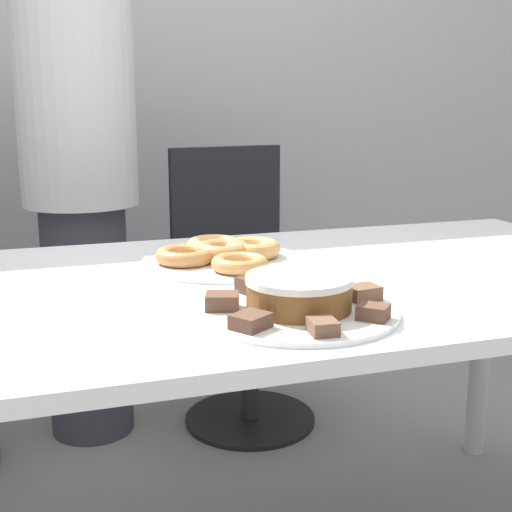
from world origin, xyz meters
The scene contains 19 objects.
wall_back centered at (0.00, 1.55, 1.30)m, with size 8.00×0.05×2.60m.
table centered at (0.00, 0.00, 0.65)m, with size 1.97×0.91×0.72m.
person_standing centered at (-0.18, 0.92, 0.80)m, with size 0.35×0.35×1.53m.
office_chair_right centered at (0.32, 0.87, 0.44)m, with size 0.48×0.48×0.91m.
plate_cake centered at (0.08, -0.25, 0.73)m, with size 0.34×0.34×0.01m.
plate_donuts centered at (0.06, 0.15, 0.73)m, with size 0.36×0.36×0.01m.
frosted_cake centered at (0.08, -0.25, 0.76)m, with size 0.18×0.18×0.06m.
lamington_0 centered at (0.03, -0.12, 0.75)m, with size 0.06×0.06×0.03m.
lamington_1 centered at (-0.04, -0.21, 0.74)m, with size 0.07×0.06×0.03m.
lamington_2 centered at (-0.03, -0.32, 0.74)m, with size 0.07×0.07×0.02m.
lamington_3 centered at (0.07, -0.38, 0.74)m, with size 0.05×0.05×0.02m.
lamington_4 centered at (0.17, -0.34, 0.74)m, with size 0.06×0.06×0.02m.
lamington_5 centered at (0.21, -0.23, 0.74)m, with size 0.06×0.05×0.03m.
lamington_6 centered at (0.15, -0.14, 0.74)m, with size 0.07×0.08×0.02m.
donut_0 centered at (0.06, 0.15, 0.75)m, with size 0.12×0.12×0.04m.
donut_1 centered at (0.05, 0.23, 0.75)m, with size 0.12×0.12×0.03m.
donut_2 centered at (-0.03, 0.14, 0.75)m, with size 0.13×0.13×0.03m.
donut_3 centered at (0.06, 0.04, 0.75)m, with size 0.12×0.12×0.03m.
donut_4 centered at (0.13, 0.15, 0.75)m, with size 0.12×0.12×0.04m.
Camera 1 is at (-0.35, -1.32, 1.09)m, focal length 50.00 mm.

